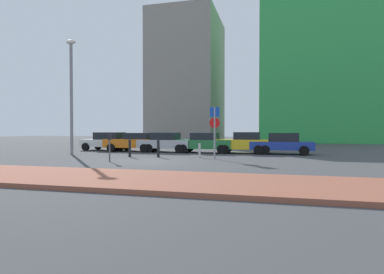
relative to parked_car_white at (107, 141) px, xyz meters
name	(u,v)px	position (x,y,z in m)	size (l,w,h in m)	color
ground_plane	(148,161)	(6.62, -7.31, -0.78)	(120.00, 120.00, 0.00)	#424244
sidewalk_brick	(76,177)	(6.62, -13.75, -0.71)	(40.00, 3.78, 0.14)	#93513D
parked_car_white	(107,141)	(0.00, 0.00, 0.00)	(4.13, 2.11, 1.49)	white
parked_car_orange	(135,142)	(2.72, -0.53, -0.03)	(4.59, 2.19, 1.46)	orange
parked_car_silver	(165,142)	(5.25, -0.58, -0.01)	(4.04, 1.97, 1.48)	#B7BABF
parked_car_green	(205,142)	(8.30, -0.52, -0.02)	(4.13, 1.98, 1.47)	#237238
parked_car_yellow	(246,143)	(11.31, -0.41, 0.00)	(4.06, 2.07, 1.53)	gold
parked_car_blue	(282,143)	(13.79, -0.61, -0.03)	(4.41, 2.05, 1.48)	#1E389E
parking_sign_post	(215,126)	(9.92, -5.39, 1.13)	(0.59, 0.18, 3.03)	gray
parking_meter	(110,144)	(4.76, -8.17, 0.16)	(0.18, 0.14, 1.45)	#4C4C51
street_lamp	(71,88)	(-0.15, -4.51, 3.76)	(0.70, 0.36, 7.80)	gray
traffic_bollard_near	(158,148)	(6.34, -5.04, -0.23)	(0.17, 0.17, 1.09)	black
traffic_bollard_mid	(200,150)	(8.83, -4.51, -0.35)	(0.14, 0.14, 0.86)	#B7B7BC
traffic_bollard_far	(130,148)	(4.53, -5.27, -0.23)	(0.16, 0.16, 1.09)	black
building_colorful_midrise	(320,42)	(19.74, 24.64, 13.43)	(16.46, 13.32, 28.42)	green
building_under_construction	(188,79)	(-0.68, 27.92, 9.50)	(10.50, 13.71, 20.56)	gray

